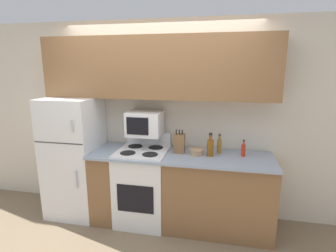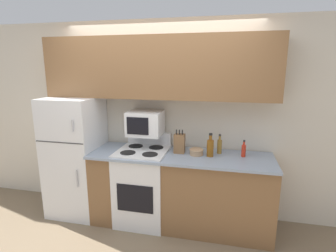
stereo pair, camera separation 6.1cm
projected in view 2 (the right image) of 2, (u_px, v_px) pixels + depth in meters
ground_plane at (148, 234)px, 3.15m from camera, size 12.00×12.00×0.00m
wall_back at (161, 119)px, 3.51m from camera, size 8.00×0.05×2.55m
lower_cabinets at (180, 189)px, 3.28m from camera, size 2.20×0.67×0.93m
refrigerator at (76, 156)px, 3.52m from camera, size 0.66×0.67×1.58m
upper_cabinets at (157, 68)px, 3.17m from camera, size 2.86×0.35×0.74m
stove at (143, 184)px, 3.36m from camera, size 0.62×0.66×1.11m
microwave at (145, 123)px, 3.32m from camera, size 0.43×0.36×0.30m
knife_block at (179, 143)px, 3.20m from camera, size 0.13×0.11×0.29m
bowl at (196, 152)px, 3.14m from camera, size 0.17×0.17×0.07m
bottle_vinegar at (219, 146)px, 3.18m from camera, size 0.06×0.06×0.24m
bottle_hot_sauce at (244, 150)px, 3.07m from camera, size 0.05×0.05×0.20m
bottle_whiskey at (210, 147)px, 3.08m from camera, size 0.08×0.08×0.28m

